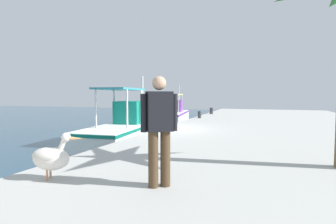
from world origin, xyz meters
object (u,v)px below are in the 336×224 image
pelican (51,157)px  mooring_bollard_second (211,111)px  mooring_bollard_nearest (200,115)px  fishing_boat_second (126,128)px  fisherman_standing (159,126)px  fishing_boat_third (174,115)px

pelican → mooring_bollard_second: 16.78m
mooring_bollard_nearest → fishing_boat_second: bearing=156.9°
fisherman_standing → mooring_bollard_second: bearing=8.1°
fishing_boat_third → mooring_bollard_nearest: bearing=-141.4°
pelican → fisherman_standing: fisherman_standing is taller
fisherman_standing → mooring_bollard_second: 16.63m
pelican → mooring_bollard_second: (16.77, 0.43, -0.15)m
fishing_boat_third → fishing_boat_second: bearing=-175.6°
fisherman_standing → mooring_bollard_second: size_ratio=3.60×
fishing_boat_second → pelican: size_ratio=6.92×
fisherman_standing → mooring_bollard_nearest: (12.48, 2.34, -0.75)m
mooring_bollard_nearest → mooring_bollard_second: size_ratio=0.92×
fishing_boat_second → mooring_bollard_nearest: (5.39, -2.30, 0.35)m
fishing_boat_second → mooring_bollard_nearest: size_ratio=14.81×
fishing_boat_second → fisherman_standing: fishing_boat_second is taller
mooring_bollard_nearest → pelican: bearing=-178.1°
fishing_boat_third → fisherman_standing: 17.13m
fishing_boat_second → fisherman_standing: size_ratio=3.79×
fishing_boat_second → fisherman_standing: 8.54m
fishing_boat_third → mooring_bollard_second: size_ratio=13.38×
fishing_boat_second → mooring_bollard_second: fishing_boat_second is taller
mooring_bollard_second → pelican: bearing=-178.5°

